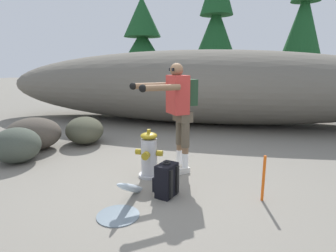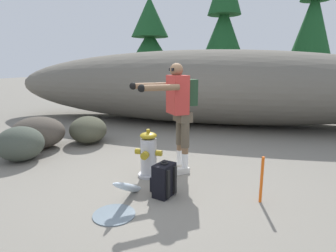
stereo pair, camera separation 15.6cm
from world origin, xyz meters
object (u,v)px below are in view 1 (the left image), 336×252
fire_hydrant (149,155)px  boulder_small (16,145)px  spare_backpack (166,180)px  boulder_mid (85,130)px  boulder_large (34,134)px  survey_stake (264,178)px  utility_worker (178,105)px

fire_hydrant → boulder_small: fire_hydrant is taller
spare_backpack → boulder_small: 2.97m
boulder_mid → boulder_small: (-0.53, -1.40, 0.02)m
fire_hydrant → boulder_small: (-2.47, 0.09, -0.03)m
boulder_large → boulder_mid: bearing=41.9°
fire_hydrant → boulder_large: bearing=163.2°
survey_stake → boulder_small: bearing=172.9°
survey_stake → utility_worker: bearing=149.8°
fire_hydrant → survey_stake: bearing=-14.5°
boulder_large → boulder_small: bearing=-73.0°
spare_backpack → survey_stake: survey_stake is taller
spare_backpack → boulder_small: boulder_small is taller
fire_hydrant → utility_worker: bearing=38.1°
fire_hydrant → spare_backpack: size_ratio=1.60×
boulder_mid → spare_backpack: bearing=-41.3°
spare_backpack → boulder_large: bearing=-7.2°
spare_backpack → boulder_small: bearing=3.9°
utility_worker → boulder_large: bearing=-47.1°
fire_hydrant → boulder_mid: size_ratio=0.74×
survey_stake → boulder_mid: bearing=151.9°
spare_backpack → survey_stake: 1.24m
utility_worker → boulder_mid: utility_worker is taller
spare_backpack → boulder_mid: bearing=-24.4°
boulder_mid → boulder_large: bearing=-138.1°
spare_backpack → boulder_small: (-2.89, 0.66, 0.10)m
fire_hydrant → utility_worker: utility_worker is taller
survey_stake → boulder_large: bearing=164.1°
spare_backpack → boulder_small: size_ratio=0.58×
utility_worker → spare_backpack: (0.03, -0.88, -0.88)m
utility_worker → boulder_small: size_ratio=2.12×
utility_worker → survey_stake: size_ratio=2.88×
boulder_large → survey_stake: bearing=-15.9°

